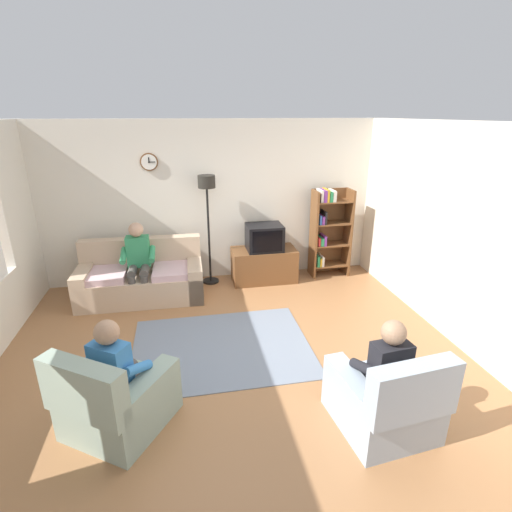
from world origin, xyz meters
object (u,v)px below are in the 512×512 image
couch (142,279)px  person_in_left_armchair (119,366)px  armchair_near_bookshelf (384,401)px  floor_lamp (207,200)px  person_on_couch (138,259)px  bookshelf (328,230)px  tv_stand (264,265)px  tv (264,237)px  person_in_right_armchair (383,366)px  armchair_near_window (117,400)px

couch → person_in_left_armchair: person_in_left_armchair is taller
armchair_near_bookshelf → person_in_left_armchair: bearing=167.1°
couch → floor_lamp: 1.64m
floor_lamp → person_on_couch: floor_lamp is taller
armchair_near_bookshelf → bookshelf: bearing=77.8°
tv_stand → person_on_couch: person_on_couch is taller
couch → tv_stand: size_ratio=1.74×
bookshelf → floor_lamp: floor_lamp is taller
tv → bookshelf: bookshelf is taller
person_in_left_armchair → person_in_right_armchair: 2.41m
armchair_near_bookshelf → couch: bearing=126.6°
person_in_right_armchair → couch: bearing=127.3°
armchair_near_window → person_on_couch: size_ratio=0.95×
bookshelf → person_in_left_armchair: bookshelf is taller
couch → tv_stand: (2.04, 0.30, -0.02)m
tv → armchair_near_bookshelf: bearing=-83.8°
person_on_couch → person_in_right_armchair: bearing=-51.7°
armchair_near_bookshelf → person_in_right_armchair: size_ratio=0.86×
person_on_couch → tv: bearing=10.6°
person_in_right_armchair → person_in_left_armchair: bearing=169.1°
couch → bookshelf: (3.21, 0.37, 0.53)m
tv_stand → armchair_near_window: armchair_near_window is taller
couch → person_in_right_armchair: (2.41, -3.17, 0.29)m
tv → person_in_left_armchair: person_in_left_armchair is taller
floor_lamp → couch: bearing=-160.4°
tv_stand → person_on_couch: 2.12m
couch → floor_lamp: floor_lamp is taller
tv → person_on_couch: size_ratio=0.48×
bookshelf → floor_lamp: size_ratio=0.85×
couch → person_in_left_armchair: size_ratio=1.71×
couch → person_in_right_armchair: 4.00m
armchair_near_bookshelf → person_in_right_armchair: bearing=96.1°
tv_stand → floor_lamp: floor_lamp is taller
person_in_right_armchair → floor_lamp: bearing=110.0°
tv_stand → person_in_left_armchair: 3.63m
tv → floor_lamp: floor_lamp is taller
tv → person_on_couch: 2.08m
tv → armchair_near_window: (-2.05, -3.06, -0.51)m
armchair_near_bookshelf → person_in_left_armchair: person_in_left_armchair is taller
armchair_near_bookshelf → tv: bearing=96.2°
person_in_left_armchair → armchair_near_bookshelf: bearing=-12.9°
bookshelf → person_on_couch: (-3.22, -0.48, -0.14)m
tv_stand → tv: size_ratio=1.83×
tv_stand → couch: bearing=-171.7°
tv → person_in_right_armchair: bearing=-83.8°
armchair_near_bookshelf → person_in_right_armchair: person_in_right_armchair is taller
person_in_right_armchair → tv_stand: bearing=96.1°
floor_lamp → person_in_left_armchair: (-1.07, -3.11, -0.85)m
couch → tv_stand: bearing=8.3°
bookshelf → person_in_right_armchair: bookshelf is taller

